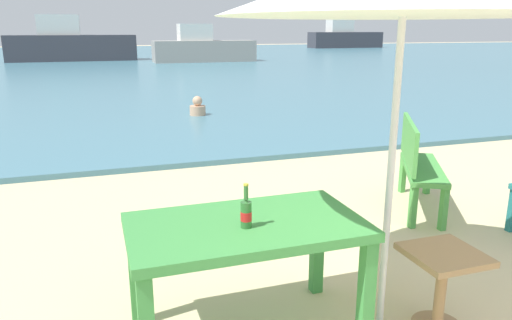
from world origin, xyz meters
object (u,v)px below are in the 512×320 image
Objects in this scene: side_table_wood at (442,279)px; boat_ferry at (203,48)px; swimmer_person at (198,108)px; boat_barge at (344,38)px; boat_cargo_ship at (71,44)px; picnic_table_green at (246,239)px; bench_green_left at (417,160)px; beer_bottle_amber at (246,212)px.

boat_ferry is (4.10, 25.48, 0.48)m from side_table_wood.
swimmer_person is 0.06× the size of boat_barge.
picnic_table_green is at bearing -86.30° from boat_cargo_ship.
swimmer_person is at bearing 80.39° from picnic_table_green.
bench_green_left reaches higher than side_table_wood.
boat_barge reaches higher than side_table_wood.
picnic_table_green is 0.20× the size of boat_cargo_ship.
beer_bottle_amber is at bearing 167.73° from side_table_wood.
beer_bottle_amber is 0.05× the size of boat_ferry.
bench_green_left is 0.17× the size of boat_barge.
boat_ferry reaches higher than picnic_table_green.
picnic_table_green is at bearing 73.17° from beer_bottle_amber.
beer_bottle_amber is 48.14m from boat_barge.
beer_bottle_amber is at bearing -86.35° from boat_cargo_ship.
side_table_wood is at bearing -121.99° from bench_green_left.
swimmer_person is at bearing -81.42° from boat_cargo_ship.
boat_cargo_ship is at bearing 98.58° from swimmer_person.
boat_ferry is at bearing 77.14° from swimmer_person.
beer_bottle_amber is 7.88m from swimmer_person.
bench_green_left is 27.26m from boat_cargo_ship.
side_table_wood is 28.99m from boat_cargo_ship.
boat_barge is at bearing 57.22° from swimmer_person.
boat_barge is 1.03× the size of boat_cargo_ship.
beer_bottle_amber is 0.22× the size of bench_green_left.
bench_green_left is at bearing 33.40° from picnic_table_green.
beer_bottle_amber is 0.65× the size of swimmer_person.
boat_cargo_ship is (-3.14, 20.82, 0.78)m from swimmer_person.
boat_ferry reaches higher than beer_bottle_amber.
bench_green_left is 6.21m from swimmer_person.
side_table_wood is at bearing -99.15° from boat_ferry.
boat_cargo_ship is (-25.24, -13.50, -0.03)m from boat_barge.
boat_cargo_ship is (-7.13, 3.35, 0.19)m from boat_ferry.
side_table_wood is at bearing -117.69° from boat_barge.
boat_barge is at bearing 62.52° from bench_green_left.
boat_barge is at bearing 60.89° from beer_bottle_amber.
side_table_wood is 8.00m from swimmer_person.
bench_green_left is (2.37, 1.56, -0.11)m from picnic_table_green.
swimmer_person is at bearing 80.32° from beer_bottle_amber.
side_table_wood is at bearing -12.27° from beer_bottle_amber.
beer_bottle_amber is 0.49× the size of side_table_wood.
boat_cargo_ship is at bearing 93.65° from beer_bottle_amber.
side_table_wood is 0.08× the size of boat_cargo_ship.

